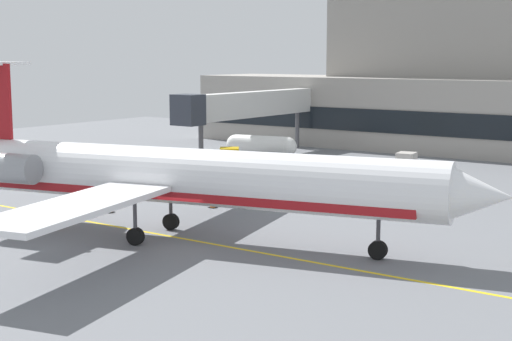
{
  "coord_description": "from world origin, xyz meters",
  "views": [
    {
      "loc": [
        25.15,
        -28.87,
        9.55
      ],
      "look_at": [
        -0.33,
        6.75,
        3.0
      ],
      "focal_mm": 53.9,
      "sensor_mm": 36.0,
      "label": 1
    }
  ],
  "objects_px": {
    "baggage_tug": "(409,163)",
    "belt_loader": "(373,184)",
    "pushback_tractor": "(229,164)",
    "regional_jet": "(167,176)",
    "fuel_tank": "(261,145)"
  },
  "relations": [
    {
      "from": "regional_jet",
      "to": "baggage_tug",
      "type": "distance_m",
      "value": 28.5
    },
    {
      "from": "baggage_tug",
      "to": "belt_loader",
      "type": "bearing_deg",
      "value": -77.24
    },
    {
      "from": "regional_jet",
      "to": "baggage_tug",
      "type": "relative_size",
      "value": 7.8
    },
    {
      "from": "baggage_tug",
      "to": "belt_loader",
      "type": "distance_m",
      "value": 11.67
    },
    {
      "from": "regional_jet",
      "to": "fuel_tank",
      "type": "distance_m",
      "value": 32.38
    },
    {
      "from": "regional_jet",
      "to": "baggage_tug",
      "type": "bearing_deg",
      "value": 88.43
    },
    {
      "from": "pushback_tractor",
      "to": "belt_loader",
      "type": "height_order",
      "value": "pushback_tractor"
    },
    {
      "from": "baggage_tug",
      "to": "fuel_tank",
      "type": "distance_m",
      "value": 15.19
    },
    {
      "from": "baggage_tug",
      "to": "pushback_tractor",
      "type": "relative_size",
      "value": 1.03
    },
    {
      "from": "baggage_tug",
      "to": "pushback_tractor",
      "type": "distance_m",
      "value": 14.7
    },
    {
      "from": "regional_jet",
      "to": "fuel_tank",
      "type": "bearing_deg",
      "value": 116.46
    },
    {
      "from": "baggage_tug",
      "to": "fuel_tank",
      "type": "relative_size",
      "value": 0.62
    },
    {
      "from": "pushback_tractor",
      "to": "baggage_tug",
      "type": "bearing_deg",
      "value": 40.38
    },
    {
      "from": "pushback_tractor",
      "to": "fuel_tank",
      "type": "xyz_separation_m",
      "value": [
        -3.98,
        10.07,
        0.25
      ]
    },
    {
      "from": "belt_loader",
      "to": "baggage_tug",
      "type": "bearing_deg",
      "value": 102.76
    }
  ]
}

